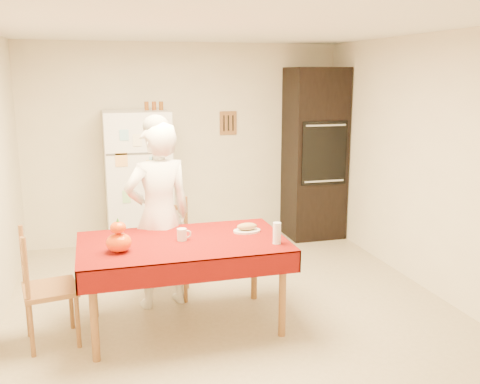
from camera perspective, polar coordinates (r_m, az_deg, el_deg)
name	(u,v)px	position (r m, az deg, el deg)	size (l,w,h in m)	color
floor	(231,307)	(5.06, -0.93, -12.18)	(4.50, 4.50, 0.00)	tan
room_shell	(231,132)	(4.63, -1.00, 6.39)	(4.02, 4.52, 2.51)	beige
refrigerator	(138,183)	(6.48, -10.79, 0.99)	(0.75, 0.74, 1.70)	white
oven_cabinet	(314,154)	(7.04, 7.94, 4.06)	(0.70, 0.62, 2.20)	black
dining_table	(183,249)	(4.49, -6.09, -6.04)	(1.70, 1.00, 0.76)	brown
chair_far	(167,244)	(5.25, -7.76, -5.47)	(0.50, 0.48, 0.95)	brown
chair_left	(41,284)	(4.52, -20.46, -9.16)	(0.46, 0.48, 0.95)	brown
seated_woman	(159,216)	(4.90, -8.65, -2.54)	(0.62, 0.41, 1.71)	white
coffee_mug	(182,235)	(4.46, -6.22, -4.54)	(0.08, 0.08, 0.10)	silver
pumpkin_lower	(119,242)	(4.26, -12.80, -5.27)	(0.20, 0.20, 0.15)	#EB3C05
pumpkin_upper	(118,228)	(4.23, -12.88, -3.71)	(0.12, 0.12, 0.09)	#CC4E04
wine_glass	(277,233)	(4.36, 3.96, -4.40)	(0.07, 0.07, 0.18)	white
bread_plate	(247,231)	(4.68, 0.74, -4.17)	(0.24, 0.24, 0.02)	white
bread_loaf	(247,226)	(4.67, 0.75, -3.69)	(0.18, 0.10, 0.06)	#AA8053
spice_jar_left	(147,106)	(6.43, -9.94, 9.03)	(0.05, 0.05, 0.10)	brown
spice_jar_mid	(154,106)	(6.44, -9.15, 9.06)	(0.05, 0.05, 0.10)	brown
spice_jar_right	(161,106)	(6.45, -8.41, 9.09)	(0.05, 0.05, 0.10)	brown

